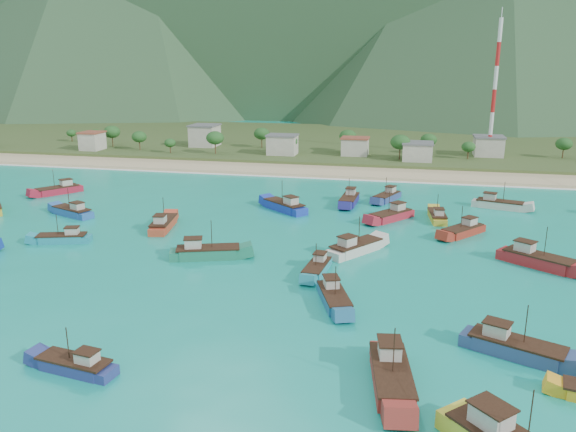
% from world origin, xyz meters
% --- Properties ---
extents(ground, '(600.00, 600.00, 0.00)m').
position_xyz_m(ground, '(0.00, 0.00, 0.00)').
color(ground, '#0D978D').
rests_on(ground, ground).
extents(beach, '(400.00, 18.00, 1.20)m').
position_xyz_m(beach, '(0.00, 79.00, 0.00)').
color(beach, beige).
rests_on(beach, ground).
extents(land, '(400.00, 110.00, 2.40)m').
position_xyz_m(land, '(0.00, 140.00, 0.00)').
color(land, '#385123').
rests_on(land, ground).
extents(surf_line, '(400.00, 2.50, 0.08)m').
position_xyz_m(surf_line, '(0.00, 69.50, 0.00)').
color(surf_line, white).
rests_on(surf_line, ground).
extents(village, '(209.37, 25.79, 7.32)m').
position_xyz_m(village, '(5.24, 103.17, 4.58)').
color(village, beige).
rests_on(village, ground).
extents(vegetation, '(274.93, 25.67, 8.72)m').
position_xyz_m(vegetation, '(-3.57, 103.17, 5.21)').
color(vegetation, '#235623').
rests_on(vegetation, ground).
extents(radio_tower, '(1.20, 1.20, 42.76)m').
position_xyz_m(radio_tower, '(42.27, 108.00, 22.98)').
color(radio_tower, red).
rests_on(radio_tower, ground).
extents(boat_0, '(5.28, 12.34, 7.06)m').
position_xyz_m(boat_0, '(17.00, -31.47, 0.89)').
color(boat_0, maroon).
rests_on(boat_0, ground).
extents(boat_1, '(8.95, 10.92, 6.52)m').
position_xyz_m(boat_1, '(-66.38, 36.86, 0.79)').
color(boat_1, '#A91A2F').
rests_on(boat_1, ground).
extents(boat_2, '(8.84, 10.01, 6.12)m').
position_xyz_m(boat_2, '(28.02, 22.62, 0.72)').
color(boat_2, '#A12B1C').
rests_on(boat_2, ground).
extents(boat_3, '(5.07, 11.24, 6.41)m').
position_xyz_m(boat_3, '(-28.46, 14.45, 0.77)').
color(boat_3, '#BE4227').
rests_on(boat_3, ground).
extents(boat_4, '(9.28, 3.95, 5.31)m').
position_xyz_m(boat_4, '(-15.24, -36.06, 0.57)').
color(boat_4, navy).
rests_on(boat_4, ground).
extents(boat_5, '(11.40, 6.15, 6.46)m').
position_xyz_m(boat_5, '(37.28, 45.05, 0.78)').
color(boat_5, beige).
rests_on(boat_5, ground).
extents(boat_6, '(11.86, 9.71, 7.07)m').
position_xyz_m(boat_6, '(38.16, 7.92, 0.89)').
color(boat_6, '#A92023').
rests_on(boat_6, ground).
extents(boat_7, '(11.32, 10.21, 6.97)m').
position_xyz_m(boat_7, '(-8.47, 32.85, 0.88)').
color(boat_7, '#1A36AF').
rests_on(boat_7, ground).
extents(boat_8, '(6.52, 10.54, 6.00)m').
position_xyz_m(boat_8, '(12.79, 47.25, 0.70)').
color(boat_8, navy).
rests_on(boat_8, ground).
extents(boat_9, '(11.60, 7.48, 6.62)m').
position_xyz_m(boat_9, '(30.01, -22.67, 0.81)').
color(boat_9, '#324B83').
rests_on(boat_9, ground).
extents(boat_10, '(9.24, 11.16, 6.68)m').
position_xyz_m(boat_10, '(9.39, 7.95, 0.82)').
color(boat_10, beige).
rests_on(boat_10, ground).
extents(boat_11, '(12.08, 6.94, 6.85)m').
position_xyz_m(boat_11, '(-14.25, 0.17, 0.85)').
color(boat_11, '#1B7658').
rests_on(boat_11, ground).
extents(boat_15, '(6.23, 10.49, 5.96)m').
position_xyz_m(boat_15, '(8.69, -13.17, 0.69)').
color(boat_15, '#236491').
rests_on(boat_15, ground).
extents(boat_16, '(10.90, 6.89, 6.21)m').
position_xyz_m(boat_16, '(-51.21, 19.20, 0.74)').
color(boat_16, '#2559A9').
rests_on(boat_16, ground).
extents(boat_18, '(9.28, 10.80, 6.54)m').
position_xyz_m(boat_18, '(14.47, 30.38, 0.80)').
color(boat_18, '#B02131').
rests_on(boat_18, ground).
extents(boat_20, '(9.87, 5.46, 5.59)m').
position_xyz_m(boat_20, '(-42.36, 2.55, 0.62)').
color(boat_20, teal).
rests_on(boat_20, ground).
extents(boat_21, '(3.82, 9.88, 5.69)m').
position_xyz_m(boat_21, '(23.67, 32.34, 0.64)').
color(boat_21, gold).
rests_on(boat_21, ground).
extents(boat_22, '(3.53, 9.27, 5.35)m').
position_xyz_m(boat_22, '(4.61, -2.48, 0.58)').
color(boat_22, teal).
rests_on(boat_22, ground).
extents(boat_24, '(3.73, 11.07, 6.46)m').
position_xyz_m(boat_24, '(4.55, 42.07, 0.78)').
color(boat_24, navy).
rests_on(boat_24, ground).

